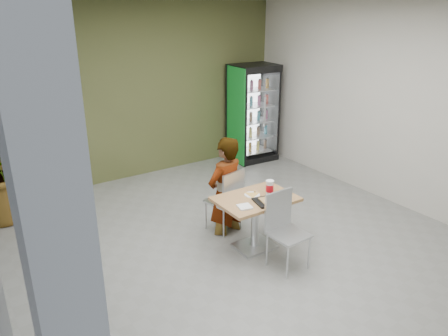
{
  "coord_description": "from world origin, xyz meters",
  "views": [
    {
      "loc": [
        -3.09,
        -4.0,
        3.16
      ],
      "look_at": [
        0.07,
        0.7,
        1.0
      ],
      "focal_mm": 35.0,
      "sensor_mm": 36.0,
      "label": 1
    }
  ],
  "objects_px": {
    "beverage_fridge": "(253,113)",
    "chair_near": "(283,224)",
    "cafeteria_tray": "(271,201)",
    "dining_table": "(255,212)",
    "soda_cup": "(270,187)",
    "seated_woman": "(225,195)",
    "chair_far": "(228,196)"
  },
  "relations": [
    {
      "from": "dining_table",
      "to": "seated_woman",
      "type": "bearing_deg",
      "value": 95.46
    },
    {
      "from": "dining_table",
      "to": "soda_cup",
      "type": "distance_m",
      "value": 0.38
    },
    {
      "from": "cafeteria_tray",
      "to": "beverage_fridge",
      "type": "distance_m",
      "value": 3.78
    },
    {
      "from": "beverage_fridge",
      "to": "chair_far",
      "type": "bearing_deg",
      "value": -129.92
    },
    {
      "from": "soda_cup",
      "to": "cafeteria_tray",
      "type": "xyz_separation_m",
      "value": [
        -0.14,
        -0.21,
        -0.08
      ]
    },
    {
      "from": "cafeteria_tray",
      "to": "seated_woman",
      "type": "bearing_deg",
      "value": 100.14
    },
    {
      "from": "dining_table",
      "to": "chair_far",
      "type": "distance_m",
      "value": 0.58
    },
    {
      "from": "dining_table",
      "to": "chair_far",
      "type": "bearing_deg",
      "value": 93.86
    },
    {
      "from": "beverage_fridge",
      "to": "chair_near",
      "type": "bearing_deg",
      "value": -118.31
    },
    {
      "from": "soda_cup",
      "to": "cafeteria_tray",
      "type": "relative_size",
      "value": 0.45
    },
    {
      "from": "chair_near",
      "to": "soda_cup",
      "type": "distance_m",
      "value": 0.59
    },
    {
      "from": "seated_woman",
      "to": "soda_cup",
      "type": "bearing_deg",
      "value": 102.86
    },
    {
      "from": "chair_far",
      "to": "seated_woman",
      "type": "distance_m",
      "value": 0.05
    },
    {
      "from": "chair_far",
      "to": "chair_near",
      "type": "relative_size",
      "value": 0.98
    },
    {
      "from": "cafeteria_tray",
      "to": "beverage_fridge",
      "type": "bearing_deg",
      "value": 56.08
    },
    {
      "from": "chair_far",
      "to": "beverage_fridge",
      "type": "bearing_deg",
      "value": -145.6
    },
    {
      "from": "chair_near",
      "to": "seated_woman",
      "type": "distance_m",
      "value": 1.13
    },
    {
      "from": "chair_near",
      "to": "beverage_fridge",
      "type": "height_order",
      "value": "beverage_fridge"
    },
    {
      "from": "cafeteria_tray",
      "to": "beverage_fridge",
      "type": "height_order",
      "value": "beverage_fridge"
    },
    {
      "from": "dining_table",
      "to": "cafeteria_tray",
      "type": "xyz_separation_m",
      "value": [
        0.09,
        -0.21,
        0.23
      ]
    },
    {
      "from": "chair_far",
      "to": "chair_near",
      "type": "distance_m",
      "value": 1.08
    },
    {
      "from": "dining_table",
      "to": "chair_near",
      "type": "relative_size",
      "value": 1.06
    },
    {
      "from": "beverage_fridge",
      "to": "cafeteria_tray",
      "type": "bearing_deg",
      "value": -120.2
    },
    {
      "from": "seated_woman",
      "to": "soda_cup",
      "type": "height_order",
      "value": "seated_woman"
    },
    {
      "from": "dining_table",
      "to": "chair_far",
      "type": "relative_size",
      "value": 1.08
    },
    {
      "from": "seated_woman",
      "to": "chair_near",
      "type": "bearing_deg",
      "value": 83.76
    },
    {
      "from": "dining_table",
      "to": "beverage_fridge",
      "type": "relative_size",
      "value": 0.52
    },
    {
      "from": "dining_table",
      "to": "soda_cup",
      "type": "xyz_separation_m",
      "value": [
        0.23,
        -0.0,
        0.3
      ]
    },
    {
      "from": "chair_near",
      "to": "cafeteria_tray",
      "type": "height_order",
      "value": "chair_near"
    },
    {
      "from": "dining_table",
      "to": "chair_near",
      "type": "xyz_separation_m",
      "value": [
        0.05,
        -0.5,
        0.04
      ]
    },
    {
      "from": "dining_table",
      "to": "seated_woman",
      "type": "relative_size",
      "value": 0.6
    },
    {
      "from": "seated_woman",
      "to": "cafeteria_tray",
      "type": "xyz_separation_m",
      "value": [
        0.15,
        -0.84,
        0.2
      ]
    }
  ]
}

